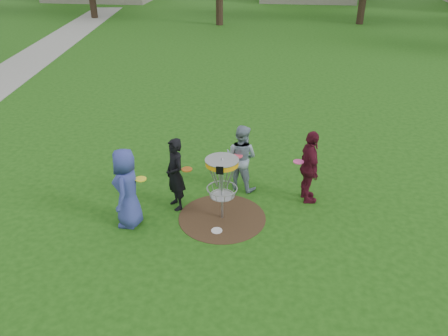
# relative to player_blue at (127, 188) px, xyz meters

# --- Properties ---
(ground) EXTENTS (100.00, 100.00, 0.00)m
(ground) POSITION_rel_player_blue_xyz_m (1.80, 0.42, -0.82)
(ground) COLOR #19470F
(ground) RESTS_ON ground
(dirt_patch) EXTENTS (1.80, 1.80, 0.01)m
(dirt_patch) POSITION_rel_player_blue_xyz_m (1.80, 0.42, -0.82)
(dirt_patch) COLOR #47331E
(dirt_patch) RESTS_ON ground
(player_blue) EXTENTS (0.57, 0.83, 1.64)m
(player_blue) POSITION_rel_player_blue_xyz_m (0.00, 0.00, 0.00)
(player_blue) COLOR #323D8B
(player_blue) RESTS_ON ground
(player_black) EXTENTS (0.64, 0.69, 1.57)m
(player_black) POSITION_rel_player_blue_xyz_m (0.79, 0.71, -0.03)
(player_black) COLOR black
(player_black) RESTS_ON ground
(player_grey) EXTENTS (0.91, 0.82, 1.54)m
(player_grey) POSITION_rel_player_blue_xyz_m (2.07, 1.69, -0.05)
(player_grey) COLOR #7D90A1
(player_grey) RESTS_ON ground
(player_maroon) EXTENTS (0.60, 1.02, 1.63)m
(player_maroon) POSITION_rel_player_blue_xyz_m (3.55, 1.32, -0.01)
(player_maroon) COLOR #531323
(player_maroon) RESTS_ON ground
(disc_on_grass) EXTENTS (0.22, 0.22, 0.02)m
(disc_on_grass) POSITION_rel_player_blue_xyz_m (1.76, -0.05, -0.81)
(disc_on_grass) COLOR silver
(disc_on_grass) RESTS_ON ground
(disc_golf_basket) EXTENTS (0.66, 0.67, 1.38)m
(disc_golf_basket) POSITION_rel_player_blue_xyz_m (1.80, 0.42, 0.20)
(disc_golf_basket) COLOR #9EA0A5
(disc_golf_basket) RESTS_ON ground
(held_discs) EXTENTS (3.25, 1.57, 0.08)m
(held_discs) POSITION_rel_player_blue_xyz_m (1.66, 0.83, 0.16)
(held_discs) COLOR yellow
(held_discs) RESTS_ON ground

